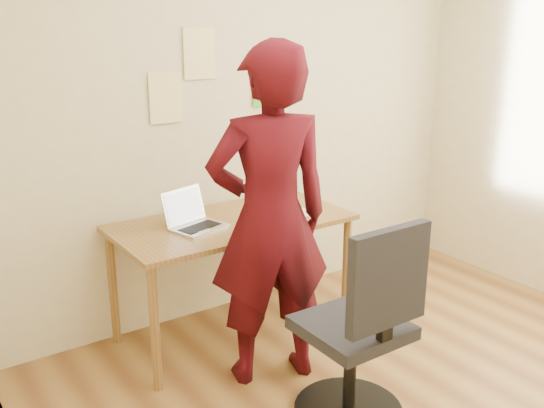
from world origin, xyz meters
TOP-DOWN VIEW (x-y plane):
  - room at (0.00, 0.00)m, footprint 3.58×3.58m
  - desk at (-0.38, 1.38)m, footprint 1.40×0.70m
  - laptop at (-0.63, 1.40)m, footprint 0.35×0.33m
  - paper_sheet at (0.02, 1.33)m, footprint 0.26×0.31m
  - phone at (-0.20, 1.19)m, footprint 0.10×0.14m
  - wall_note_left at (-0.60, 1.74)m, footprint 0.21×0.00m
  - wall_note_mid at (-0.37, 1.74)m, footprint 0.21×0.00m
  - wall_note_right at (0.10, 1.74)m, footprint 0.18×0.00m
  - office_chair at (-0.34, 0.28)m, footprint 0.54×0.54m
  - person at (-0.45, 0.87)m, footprint 0.75×0.60m

SIDE VIEW (x-z plane):
  - office_chair at x=-0.34m, z-range -0.08..0.96m
  - desk at x=-0.38m, z-range 0.28..1.02m
  - paper_sheet at x=0.02m, z-range 0.74..0.74m
  - phone at x=-0.20m, z-range 0.74..0.75m
  - laptop at x=-0.63m, z-range 0.68..0.89m
  - person at x=-0.45m, z-range 0.00..1.80m
  - room at x=0.00m, z-range -0.04..2.74m
  - wall_note_left at x=-0.60m, z-range 1.29..1.59m
  - wall_note_right at x=0.10m, z-range 1.34..1.58m
  - wall_note_mid at x=-0.37m, z-range 1.54..1.84m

